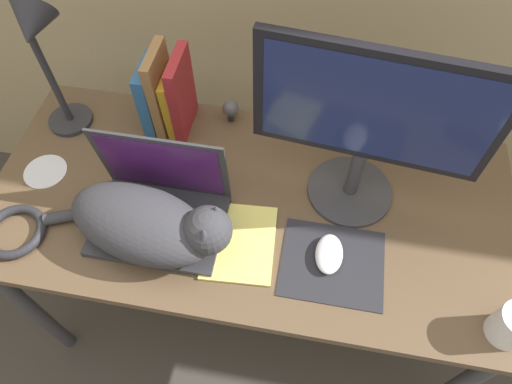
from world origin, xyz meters
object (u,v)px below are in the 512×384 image
object	(u,v)px
computer_mouse	(329,254)
webcam	(230,109)
desk_lamp	(40,49)
notepad	(239,242)
laptop	(160,207)
cable_coil	(14,231)
book_row	(166,95)
cd_disc	(45,171)
cat	(149,224)
external_monitor	(370,125)

from	to	relation	value
computer_mouse	webcam	bearing A→B (deg)	129.14
desk_lamp	notepad	world-z (taller)	desk_lamp
laptop	cable_coil	xyz separation A→B (m)	(-0.36, -0.12, -0.04)
laptop	book_row	bearing A→B (deg)	101.91
webcam	cd_disc	xyz separation A→B (m)	(-0.48, -0.29, -0.05)
book_row	webcam	xyz separation A→B (m)	(0.17, 0.04, -0.07)
notepad	webcam	bearing A→B (deg)	104.62
computer_mouse	cable_coil	size ratio (longest dim) A/B	0.69
webcam	cable_coil	bearing A→B (deg)	-133.52
cat	external_monitor	distance (m)	0.57
cable_coil	cd_disc	xyz separation A→B (m)	(-0.01, 0.20, -0.01)
cable_coil	notepad	world-z (taller)	cable_coil
cat	webcam	world-z (taller)	cat
laptop	cd_disc	xyz separation A→B (m)	(-0.37, 0.08, -0.05)
computer_mouse	cd_disc	distance (m)	0.82
laptop	computer_mouse	world-z (taller)	laptop
cat	cable_coil	xyz separation A→B (m)	(-0.36, -0.05, -0.07)
external_monitor	desk_lamp	bearing A→B (deg)	174.16
laptop	cd_disc	distance (m)	0.38
cd_disc	cable_coil	bearing A→B (deg)	-86.47
computer_mouse	cable_coil	world-z (taller)	computer_mouse
laptop	cable_coil	size ratio (longest dim) A/B	2.07
notepad	cd_disc	size ratio (longest dim) A/B	1.95
computer_mouse	laptop	bearing A→B (deg)	174.81
cat	book_row	size ratio (longest dim) A/B	1.95
cable_coil	cd_disc	size ratio (longest dim) A/B	1.34
external_monitor	cd_disc	size ratio (longest dim) A/B	4.49
desk_lamp	cd_disc	distance (m)	0.34
computer_mouse	cd_disc	world-z (taller)	computer_mouse
external_monitor	cd_disc	bearing A→B (deg)	-174.57
desk_lamp	webcam	size ratio (longest dim) A/B	5.97
cat	external_monitor	world-z (taller)	external_monitor
cable_coil	notepad	bearing A→B (deg)	7.57
cable_coil	computer_mouse	bearing A→B (deg)	5.46
desk_lamp	cable_coil	world-z (taller)	desk_lamp
book_row	cd_disc	bearing A→B (deg)	-141.03
cat	desk_lamp	world-z (taller)	desk_lamp
desk_lamp	notepad	bearing A→B (deg)	-27.73
book_row	webcam	bearing A→B (deg)	13.96
computer_mouse	book_row	xyz separation A→B (m)	(-0.51, 0.37, 0.10)
laptop	computer_mouse	bearing A→B (deg)	-5.19
computer_mouse	cable_coil	distance (m)	0.80
external_monitor	computer_mouse	size ratio (longest dim) A/B	4.89
computer_mouse	book_row	bearing A→B (deg)	144.12
desk_lamp	computer_mouse	bearing A→B (deg)	-20.37
cat	desk_lamp	xyz separation A→B (m)	(-0.34, 0.32, 0.22)
cat	webcam	xyz separation A→B (m)	(0.11, 0.44, -0.03)
computer_mouse	cd_disc	size ratio (longest dim) A/B	0.92
laptop	webcam	bearing A→B (deg)	74.24
laptop	desk_lamp	xyz separation A→B (m)	(-0.34, 0.25, 0.25)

